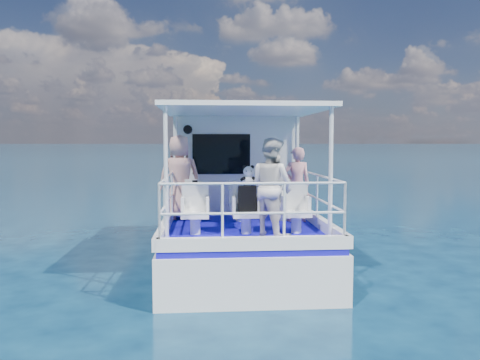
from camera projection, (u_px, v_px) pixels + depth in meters
name	position (u px, v px, depth m)	size (l,w,h in m)	color
ground	(241.00, 267.00, 9.47)	(2000.00, 2000.00, 0.00)	#08233C
hull	(238.00, 255.00, 10.46)	(3.00, 7.00, 1.60)	white
deck	(238.00, 217.00, 10.39)	(2.90, 6.90, 0.10)	#110A97
cabin	(234.00, 163.00, 11.59)	(2.85, 2.00, 2.20)	white
canopy	(242.00, 110.00, 9.02)	(3.00, 3.20, 0.08)	white
canopy_posts	(242.00, 169.00, 9.06)	(2.77, 2.97, 2.20)	white
railings	(244.00, 202.00, 8.78)	(2.84, 3.59, 1.00)	white
seat_port_fwd	(197.00, 212.00, 9.51)	(0.48, 0.46, 0.38)	white
seat_center_fwd	(241.00, 212.00, 9.58)	(0.48, 0.46, 0.38)	white
seat_stbd_fwd	(284.00, 211.00, 9.64)	(0.48, 0.46, 0.38)	white
seat_port_aft	(195.00, 223.00, 8.22)	(0.48, 0.46, 0.38)	white
seat_center_aft	(246.00, 223.00, 8.29)	(0.48, 0.46, 0.38)	white
seat_stbd_aft	(296.00, 222.00, 8.35)	(0.48, 0.46, 0.38)	white
passenger_port_fwd	(180.00, 177.00, 9.79)	(0.66, 0.47, 1.77)	#E4A294
passenger_stbd_fwd	(297.00, 184.00, 9.51)	(0.55, 0.36, 1.52)	pink
passenger_stbd_aft	(272.00, 187.00, 8.04)	(0.82, 0.64, 1.69)	silver
backpack_port	(195.00, 194.00, 9.40)	(0.31, 0.18, 0.41)	black
backpack_center	(247.00, 199.00, 8.26)	(0.31, 0.18, 0.47)	black
compact_camera	(195.00, 182.00, 9.39)	(0.11, 0.06, 0.06)	black
panda	(248.00, 176.00, 8.23)	(0.23, 0.19, 0.36)	white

